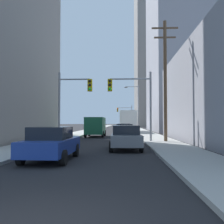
# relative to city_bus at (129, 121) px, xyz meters

# --- Properties ---
(sidewalk_left) EXTENTS (2.97, 160.00, 0.15)m
(sidewalk_left) POSITION_rel_city_bus_xyz_m (-7.38, 11.83, -1.85)
(sidewalk_left) COLOR #9E9E99
(sidewalk_left) RESTS_ON ground
(sidewalk_right) EXTENTS (2.97, 160.00, 0.15)m
(sidewalk_right) POSITION_rel_city_bus_xyz_m (2.20, 11.83, -1.85)
(sidewalk_right) COLOR #9E9E99
(sidewalk_right) RESTS_ON ground
(city_bus) EXTENTS (2.95, 11.59, 3.40)m
(city_bus) POSITION_rel_city_bus_xyz_m (0.00, 0.00, 0.00)
(city_bus) COLOR silver
(city_bus) RESTS_ON ground
(cargo_van_green) EXTENTS (2.16, 5.22, 2.26)m
(cargo_van_green) POSITION_rel_city_bus_xyz_m (-4.23, -12.10, -0.64)
(cargo_van_green) COLOR #195938
(cargo_van_green) RESTS_ON ground
(sedan_blue) EXTENTS (1.95, 4.25, 1.52)m
(sedan_blue) POSITION_rel_city_bus_xyz_m (-4.28, -30.62, -1.16)
(sedan_blue) COLOR navy
(sedan_blue) RESTS_ON ground
(sedan_grey) EXTENTS (1.95, 4.24, 1.52)m
(sedan_grey) POSITION_rel_city_bus_xyz_m (-0.86, -26.04, -1.16)
(sedan_grey) COLOR slate
(sedan_grey) RESTS_ON ground
(sedan_navy) EXTENTS (1.95, 4.20, 1.52)m
(sedan_navy) POSITION_rel_city_bus_xyz_m (-0.88, -15.91, -1.16)
(sedan_navy) COLOR #141E4C
(sedan_navy) RESTS_ON ground
(sedan_white) EXTENTS (1.95, 4.20, 1.52)m
(sedan_white) POSITION_rel_city_bus_xyz_m (-0.88, -9.08, -1.16)
(sedan_white) COLOR white
(sedan_white) RESTS_ON ground
(traffic_signal_near_left) EXTENTS (2.92, 0.44, 6.00)m
(traffic_signal_near_left) POSITION_rel_city_bus_xyz_m (-5.29, -20.36, 2.07)
(traffic_signal_near_left) COLOR gray
(traffic_signal_near_left) RESTS_ON ground
(traffic_signal_near_right) EXTENTS (3.73, 0.44, 6.00)m
(traffic_signal_near_right) POSITION_rel_city_bus_xyz_m (-0.27, -20.36, 2.11)
(traffic_signal_near_right) COLOR gray
(traffic_signal_near_right) RESTS_ON ground
(traffic_signal_far_right) EXTENTS (3.97, 0.44, 6.00)m
(traffic_signal_far_right) POSITION_rel_city_bus_xyz_m (-0.38, 24.47, 2.12)
(traffic_signal_far_right) COLOR gray
(traffic_signal_far_right) RESTS_ON ground
(utility_pole_right) EXTENTS (2.20, 0.28, 10.22)m
(utility_pole_right) POSITION_rel_city_bus_xyz_m (2.49, -20.70, 3.46)
(utility_pole_right) COLOR brown
(utility_pole_right) RESTS_ON ground
(street_lamp_right) EXTENTS (2.30, 0.32, 7.50)m
(street_lamp_right) POSITION_rel_city_bus_xyz_m (1.06, -1.65, 2.60)
(street_lamp_right) COLOR gray
(street_lamp_right) RESTS_ON ground
(building_right_mid_block) EXTENTS (25.63, 20.53, 33.86)m
(building_right_mid_block) POSITION_rel_city_bus_xyz_m (17.24, 7.13, 15.00)
(building_right_mid_block) COLOR #93939E
(building_right_mid_block) RESTS_ON ground
(building_right_far_highrise) EXTENTS (16.94, 26.34, 74.09)m
(building_right_far_highrise) POSITION_rel_city_bus_xyz_m (12.40, 54.83, 35.12)
(building_right_far_highrise) COLOR gray
(building_right_far_highrise) RESTS_ON ground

